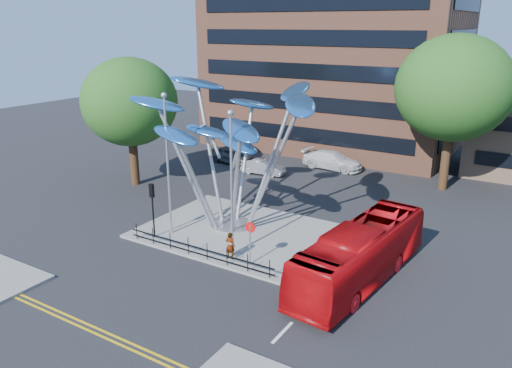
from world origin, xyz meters
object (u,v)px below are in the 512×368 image
Objects in this scene: traffic_light_island at (152,199)px; parked_car_left at (231,155)px; no_entry_sign_island at (250,236)px; tree_left at (130,102)px; street_lamp_left at (167,153)px; pedestrian at (230,245)px; parked_car_mid at (263,167)px; tree_right at (454,88)px; red_bus at (360,254)px; street_lamp_right at (231,171)px; leaf_sculpture at (230,123)px; parked_car_right at (332,160)px.

traffic_light_island is 0.74× the size of parked_car_left.
no_entry_sign_island is 21.42m from parked_car_left.
tree_left is 11.60m from street_lamp_left.
traffic_light_island reaches higher than pedestrian.
tree_left reaches higher than parked_car_left.
street_lamp_left is 15.37m from parked_car_mid.
red_bus is at bearing -91.10° from tree_right.
street_lamp_right is at bearing 162.13° from no_entry_sign_island.
leaf_sculpture is at bearing 134.33° from no_entry_sign_island.
street_lamp_right is 3.64m from no_entry_sign_island.
traffic_light_island is at bearing 179.52° from parked_car_mid.
red_bus is at bearing -14.79° from leaf_sculpture.
parked_car_right is (0.15, 16.12, -6.06)m from leaf_sculpture.
parked_car_left is at bearing 65.03° from parked_car_mid.
leaf_sculpture is at bearing -164.68° from parked_car_mid.
tree_right reaches higher than street_lamp_right.
leaf_sculpture reaches higher than no_entry_sign_island.
street_lamp_right is at bearing -140.46° from parked_car_left.
tree_left is 18.35m from no_entry_sign_island.
tree_right reaches higher than parked_car_left.
tree_left is 12.38m from leaf_sculpture.
street_lamp_left is 12.76m from red_bus.
tree_right is 24.06m from traffic_light_island.
parked_car_left is at bearing -58.25° from pedestrian.
pedestrian is (-1.31, -0.02, -0.88)m from no_entry_sign_island.
traffic_light_island is 0.61× the size of parked_car_right.
traffic_light_island reaches higher than no_entry_sign_island.
pedestrian is 0.28× the size of parked_car_right.
tree_left is 12.44m from traffic_light_island.
no_entry_sign_island is 1.57× the size of pedestrian.
tree_right is at bearing 56.69° from leaf_sculpture.
red_bus is at bearing -169.43° from pedestrian.
street_lamp_right is (5.00, -0.50, -0.26)m from street_lamp_left.
red_bus is (21.66, -5.89, -5.28)m from tree_left.
no_entry_sign_island is 17.66m from parked_car_mid.
parked_car_mid is (-1.42, 15.50, -1.97)m from traffic_light_island.
street_lamp_left reaches higher than parked_car_left.
tree_right reaches higher than tree_left.
traffic_light_island reaches higher than parked_car_right.
tree_left is at bearing 170.87° from red_bus.
tree_left reaches higher than street_lamp_left.
tree_right is at bearing -92.01° from parked_car_right.
traffic_light_island reaches higher than parked_car_left.
leaf_sculpture is 16.78m from parked_car_left.
traffic_light_island is at bearing -2.48° from pedestrian.
street_lamp_left is at bearing -153.25° from parked_car_left.
no_entry_sign_island is at bearing -157.18° from parked_car_mid.
tree_right is 7.74× the size of pedestrian.
leaf_sculpture reaches higher than red_bus.
street_lamp_right is at bearing -111.54° from tree_right.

